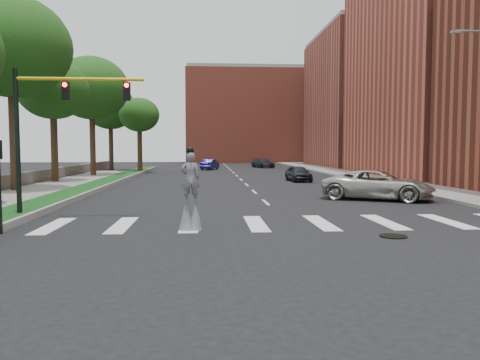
% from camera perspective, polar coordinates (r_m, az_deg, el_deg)
% --- Properties ---
extents(ground_plane, '(160.00, 160.00, 0.00)m').
position_cam_1_polar(ground_plane, '(17.55, 6.51, -5.79)').
color(ground_plane, black).
rests_on(ground_plane, ground).
extents(grass_median, '(2.00, 60.00, 0.25)m').
position_cam_1_polar(grass_median, '(38.01, -16.73, -0.47)').
color(grass_median, '#103A14').
rests_on(grass_median, ground).
extents(median_curb, '(0.20, 60.00, 0.28)m').
position_cam_1_polar(median_curb, '(37.80, -15.18, -0.44)').
color(median_curb, gray).
rests_on(median_curb, ground).
extents(sidewalk_left, '(4.00, 60.00, 0.18)m').
position_cam_1_polar(sidewalk_left, '(29.39, -26.72, -2.07)').
color(sidewalk_left, slate).
rests_on(sidewalk_left, ground).
extents(sidewalk_right, '(5.00, 90.00, 0.18)m').
position_cam_1_polar(sidewalk_right, '(44.93, 16.32, 0.15)').
color(sidewalk_right, slate).
rests_on(sidewalk_right, ground).
extents(stone_wall, '(0.50, 56.00, 1.10)m').
position_cam_1_polar(stone_wall, '(41.43, -23.59, 0.31)').
color(stone_wall, '#59544C').
rests_on(stone_wall, ground).
extents(manhole, '(0.90, 0.90, 0.04)m').
position_cam_1_polar(manhole, '(16.50, 18.19, -6.53)').
color(manhole, black).
rests_on(manhole, ground).
extents(building_mid, '(16.00, 22.00, 24.00)m').
position_cam_1_polar(building_mid, '(54.09, 24.39, 13.25)').
color(building_mid, '#B84E39').
rests_on(building_mid, ground).
extents(building_far, '(16.00, 22.00, 20.00)m').
position_cam_1_polar(building_far, '(75.66, 15.53, 9.18)').
color(building_far, '#A24B3B').
rests_on(building_far, ground).
extents(building_backdrop, '(26.00, 14.00, 18.00)m').
position_cam_1_polar(building_backdrop, '(95.63, 1.39, 7.61)').
color(building_backdrop, '#B84E39').
rests_on(building_backdrop, ground).
extents(traffic_signal, '(5.30, 0.23, 6.20)m').
position_cam_1_polar(traffic_signal, '(21.07, -22.47, 6.89)').
color(traffic_signal, black).
rests_on(traffic_signal, ground).
extents(stilt_performer, '(0.84, 0.55, 3.01)m').
position_cam_1_polar(stilt_performer, '(16.82, -6.08, -2.02)').
color(stilt_performer, '#312013').
rests_on(stilt_performer, ground).
extents(suv_crossing, '(6.77, 5.36, 1.71)m').
position_cam_1_polar(suv_crossing, '(27.75, 16.45, -0.55)').
color(suv_crossing, '#B2B0A8').
rests_on(suv_crossing, ground).
extents(car_near, '(1.99, 4.24, 1.40)m').
position_cam_1_polar(car_near, '(41.31, 7.13, 0.81)').
color(car_near, black).
rests_on(car_near, ground).
extents(car_mid, '(2.70, 4.54, 1.41)m').
position_cam_1_polar(car_mid, '(62.61, -3.69, 1.91)').
color(car_mid, navy).
rests_on(car_mid, ground).
extents(car_far, '(3.50, 5.00, 1.35)m').
position_cam_1_polar(car_far, '(68.42, 2.81, 2.06)').
color(car_far, black).
rests_on(car_far, ground).
extents(tree_2, '(7.66, 7.66, 12.72)m').
position_cam_1_polar(tree_2, '(34.59, -26.16, 14.35)').
color(tree_2, '#312013').
rests_on(tree_2, ground).
extents(tree_3, '(5.78, 5.78, 10.19)m').
position_cam_1_polar(tree_3, '(41.78, -21.86, 10.18)').
color(tree_3, '#312013').
rests_on(tree_3, ground).
extents(tree_4, '(7.39, 7.39, 12.06)m').
position_cam_1_polar(tree_4, '(50.00, -17.65, 10.60)').
color(tree_4, '#312013').
rests_on(tree_4, ground).
extents(tree_5, '(6.47, 6.47, 10.77)m').
position_cam_1_polar(tree_5, '(62.13, -15.53, 8.47)').
color(tree_5, '#312013').
rests_on(tree_5, ground).
extents(tree_6, '(4.65, 4.65, 8.73)m').
position_cam_1_polar(tree_6, '(56.02, -12.18, 7.70)').
color(tree_6, '#312013').
rests_on(tree_6, ground).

